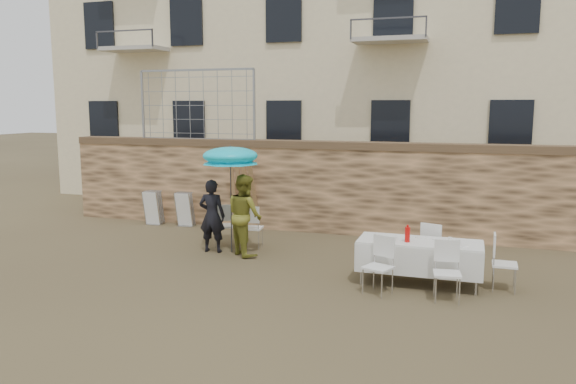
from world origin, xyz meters
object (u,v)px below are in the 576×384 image
(table_chair_front_left, at_px, (378,266))
(chair_stack_right, at_px, (187,208))
(woman_dress, at_px, (245,215))
(table_chair_back, at_px, (434,247))
(banquet_table, at_px, (420,243))
(soda_bottle, at_px, (407,235))
(man_suit, at_px, (212,216))
(couple_chair_left, at_px, (223,225))
(umbrella, at_px, (230,159))
(table_chair_front_right, at_px, (447,272))
(couple_chair_right, at_px, (252,227))
(chair_stack_left, at_px, (156,206))
(table_chair_side, at_px, (505,263))

(table_chair_front_left, relative_size, chair_stack_right, 1.04)
(woman_dress, relative_size, table_chair_back, 1.77)
(banquet_table, xyz_separation_m, soda_bottle, (-0.20, -0.15, 0.17))
(man_suit, relative_size, couple_chair_left, 1.63)
(umbrella, relative_size, banquet_table, 1.01)
(table_chair_front_right, height_order, table_chair_back, same)
(table_chair_front_left, relative_size, table_chair_front_right, 1.00)
(couple_chair_left, xyz_separation_m, couple_chair_right, (0.70, 0.00, 0.00))
(umbrella, relative_size, couple_chair_right, 2.20)
(table_chair_front_right, bearing_deg, couple_chair_left, 148.63)
(couple_chair_right, relative_size, soda_bottle, 3.69)
(chair_stack_right, bearing_deg, couple_chair_left, -42.42)
(woman_dress, relative_size, chair_stack_left, 1.85)
(man_suit, xyz_separation_m, couple_chair_left, (0.00, 0.55, -0.30))
(umbrella, distance_m, chair_stack_left, 4.01)
(couple_chair_left, height_order, table_chair_front_left, same)
(couple_chair_left, height_order, soda_bottle, soda_bottle)
(couple_chair_right, bearing_deg, man_suit, 30.98)
(couple_chair_right, xyz_separation_m, chair_stack_left, (-3.38, 1.62, -0.02))
(chair_stack_left, bearing_deg, man_suit, -39.07)
(table_chair_front_left, bearing_deg, couple_chair_right, 166.88)
(couple_chair_left, distance_m, table_chair_front_right, 5.36)
(banquet_table, xyz_separation_m, chair_stack_right, (-6.17, 3.06, -0.27))
(couple_chair_right, relative_size, table_chair_front_right, 1.00)
(couple_chair_left, relative_size, table_chair_side, 1.00)
(soda_bottle, distance_m, table_chair_back, 1.11)
(man_suit, relative_size, table_chair_side, 1.63)
(couple_chair_right, bearing_deg, woman_dress, 88.02)
(couple_chair_right, distance_m, table_chair_front_left, 3.79)
(umbrella, relative_size, chair_stack_left, 2.30)
(woman_dress, xyz_separation_m, soda_bottle, (3.44, -1.04, 0.06))
(banquet_table, bearing_deg, umbrella, 166.06)
(table_chair_side, bearing_deg, umbrella, 81.62)
(umbrella, bearing_deg, soda_bottle, -16.74)
(man_suit, bearing_deg, banquet_table, 163.53)
(man_suit, xyz_separation_m, banquet_table, (4.39, -0.89, -0.05))
(woman_dress, bearing_deg, man_suit, 41.17)
(man_suit, relative_size, soda_bottle, 6.00)
(couple_chair_right, height_order, chair_stack_left, couple_chair_right)
(couple_chair_right, bearing_deg, table_chair_back, 163.48)
(woman_dress, height_order, chair_stack_left, woman_dress)
(couple_chair_left, bearing_deg, chair_stack_left, -56.67)
(banquet_table, xyz_separation_m, table_chair_front_left, (-0.60, -0.75, -0.25))
(soda_bottle, height_order, table_chair_front_left, soda_bottle)
(woman_dress, bearing_deg, table_chair_front_right, -160.44)
(couple_chair_left, xyz_separation_m, banquet_table, (4.39, -1.44, 0.25))
(table_chair_front_left, xyz_separation_m, table_chair_side, (2.00, 0.85, 0.00))
(table_chair_front_right, xyz_separation_m, chair_stack_right, (-6.67, 3.81, -0.02))
(table_chair_back, bearing_deg, soda_bottle, 85.28)
(banquet_table, distance_m, table_chair_back, 0.86)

